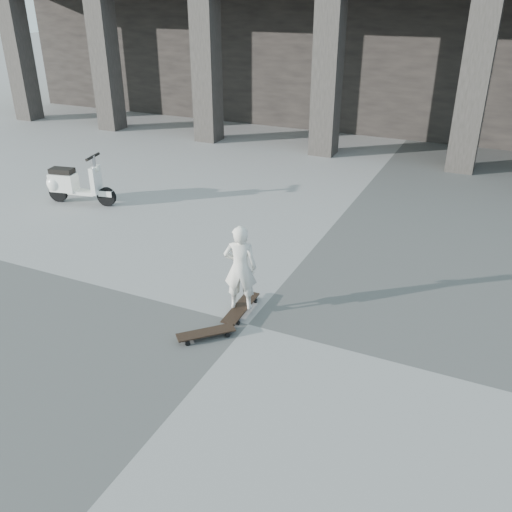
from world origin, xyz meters
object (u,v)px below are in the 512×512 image
at_px(skateboard_spare, 206,333).
at_px(longboard, 241,308).
at_px(scooter, 69,183).
at_px(child, 240,268).

bearing_deg(skateboard_spare, longboard, 34.75).
distance_m(skateboard_spare, scooter, 5.95).
bearing_deg(longboard, scooter, 62.53).
xyz_separation_m(skateboard_spare, child, (0.13, 0.74, 0.63)).
bearing_deg(child, scooter, -43.19).
bearing_deg(child, skateboard_spare, 61.50).
bearing_deg(longboard, child, -155.98).
height_order(child, scooter, child).
distance_m(longboard, child, 0.63).
distance_m(child, scooter, 5.71).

